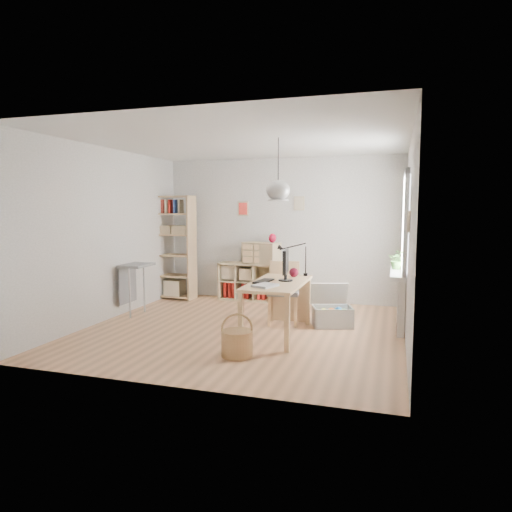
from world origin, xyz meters
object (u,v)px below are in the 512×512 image
(drawer_chest, at_px, (261,253))
(cube_shelf, at_px, (255,285))
(storage_chest, at_px, (332,312))
(chair, at_px, (284,288))
(monitor, at_px, (286,263))
(tall_bookshelf, at_px, (174,243))
(desk, at_px, (278,289))

(drawer_chest, bearing_deg, cube_shelf, -178.90)
(storage_chest, bearing_deg, chair, 168.01)
(monitor, bearing_deg, tall_bookshelf, 136.95)
(chair, distance_m, monitor, 0.75)
(cube_shelf, height_order, storage_chest, cube_shelf)
(tall_bookshelf, distance_m, drawer_chest, 1.73)
(desk, relative_size, tall_bookshelf, 0.75)
(cube_shelf, distance_m, tall_bookshelf, 1.77)
(chair, bearing_deg, storage_chest, -4.15)
(desk, xyz_separation_m, storage_chest, (0.66, 0.76, -0.46))
(storage_chest, height_order, drawer_chest, drawer_chest)
(tall_bookshelf, xyz_separation_m, storage_chest, (3.24, -1.19, -0.89))
(desk, relative_size, monitor, 2.97)
(cube_shelf, relative_size, chair, 1.49)
(drawer_chest, bearing_deg, storage_chest, -25.87)
(cube_shelf, bearing_deg, desk, -65.39)
(tall_bookshelf, bearing_deg, cube_shelf, 10.19)
(desk, relative_size, storage_chest, 1.90)
(cube_shelf, bearing_deg, monitor, -62.34)
(tall_bookshelf, distance_m, monitor, 3.24)
(desk, xyz_separation_m, chair, (-0.08, 0.70, -0.12))
(tall_bookshelf, bearing_deg, storage_chest, -20.14)
(storage_chest, xyz_separation_m, drawer_chest, (-1.54, 1.43, 0.72))
(drawer_chest, bearing_deg, tall_bookshelf, -154.92)
(monitor, xyz_separation_m, drawer_chest, (-0.96, 2.07, -0.08))
(tall_bookshelf, height_order, drawer_chest, tall_bookshelf)
(desk, bearing_deg, monitor, 56.19)
(tall_bookshelf, bearing_deg, desk, -37.01)
(desk, relative_size, drawer_chest, 2.15)
(desk, distance_m, storage_chest, 1.10)
(monitor, bearing_deg, storage_chest, 39.30)
(cube_shelf, relative_size, tall_bookshelf, 0.70)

